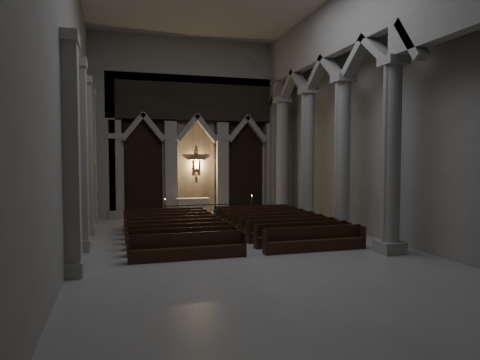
{
  "coord_description": "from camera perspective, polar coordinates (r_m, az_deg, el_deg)",
  "views": [
    {
      "loc": [
        -5.34,
        -17.59,
        3.95
      ],
      "look_at": [
        0.63,
        3.0,
        2.83
      ],
      "focal_mm": 32.0,
      "sensor_mm": 36.0,
      "label": 1
    }
  ],
  "objects": [
    {
      "name": "candle_stand_right",
      "position": [
        28.74,
        1.58,
        -4.11
      ],
      "size": [
        0.24,
        0.24,
        1.45
      ],
      "color": "gold",
      "rests_on": "ground"
    },
    {
      "name": "altar",
      "position": [
        28.75,
        -6.29,
        -3.5
      ],
      "size": [
        2.18,
        0.87,
        1.1
      ],
      "color": "beige",
      "rests_on": "sanctuary_step"
    },
    {
      "name": "candle_stand_left",
      "position": [
        27.01,
        -9.96,
        -4.63
      ],
      "size": [
        0.24,
        0.24,
        1.41
      ],
      "color": "gold",
      "rests_on": "ground"
    },
    {
      "name": "pews",
      "position": [
        21.51,
        -1.57,
        -6.69
      ],
      "size": [
        9.98,
        8.88,
        1.02
      ],
      "color": "black",
      "rests_on": "ground"
    },
    {
      "name": "room",
      "position": [
        18.74,
        0.73,
        14.23
      ],
      "size": [
        24.0,
        24.1,
        12.0
      ],
      "color": "#9A9892",
      "rests_on": "ground"
    },
    {
      "name": "left_pilasters",
      "position": [
        21.14,
        -20.01,
        2.71
      ],
      "size": [
        0.6,
        13.0,
        8.03
      ],
      "color": "#9B9890",
      "rests_on": "ground"
    },
    {
      "name": "right_arcade",
      "position": [
        22.14,
        13.8,
        13.0
      ],
      "size": [
        1.0,
        24.0,
        12.0
      ],
      "color": "#9B9890",
      "rests_on": "ground"
    },
    {
      "name": "sanctuary_step",
      "position": [
        28.95,
        -5.4,
        -4.71
      ],
      "size": [
        8.5,
        2.6,
        0.15
      ],
      "primitive_type": "cube",
      "color": "#9B9890",
      "rests_on": "ground"
    },
    {
      "name": "sanctuary_wall",
      "position": [
        29.73,
        -5.81,
        8.13
      ],
      "size": [
        14.0,
        0.77,
        12.0
      ],
      "color": "#9B9890",
      "rests_on": "ground"
    },
    {
      "name": "worshipper",
      "position": [
        25.15,
        -3.23,
        -4.73
      ],
      "size": [
        0.43,
        0.29,
        1.14
      ],
      "primitive_type": "imported",
      "rotation": [
        0.0,
        0.0,
        -0.03
      ],
      "color": "black",
      "rests_on": "ground"
    },
    {
      "name": "altar_rail",
      "position": [
        27.5,
        -4.86,
        -3.91
      ],
      "size": [
        4.98,
        0.09,
        0.98
      ],
      "color": "black",
      "rests_on": "ground"
    }
  ]
}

